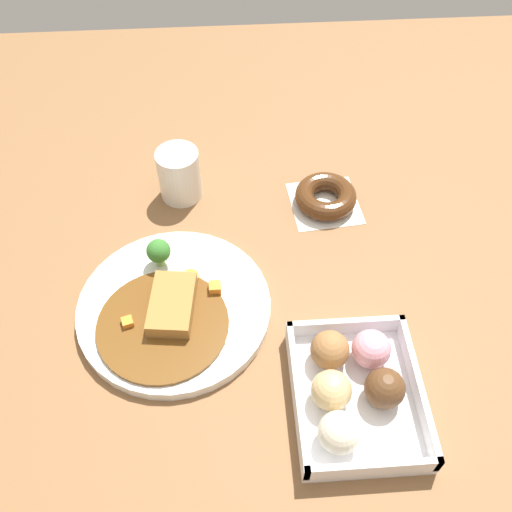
# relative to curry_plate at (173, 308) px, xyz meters

# --- Properties ---
(ground_plane) EXTENTS (1.60, 1.60, 0.00)m
(ground_plane) POSITION_rel_curry_plate_xyz_m (-0.01, 0.17, -0.01)
(ground_plane) COLOR brown
(curry_plate) EXTENTS (0.29, 0.29, 0.07)m
(curry_plate) POSITION_rel_curry_plate_xyz_m (0.00, 0.00, 0.00)
(curry_plate) COLOR white
(curry_plate) RESTS_ON ground_plane
(donut_box) EXTENTS (0.21, 0.17, 0.07)m
(donut_box) POSITION_rel_curry_plate_xyz_m (0.15, 0.24, 0.01)
(donut_box) COLOR white
(donut_box) RESTS_ON ground_plane
(chocolate_ring_donut) EXTENTS (0.13, 0.13, 0.03)m
(chocolate_ring_donut) POSITION_rel_curry_plate_xyz_m (-0.21, 0.26, 0.00)
(chocolate_ring_donut) COLOR white
(chocolate_ring_donut) RESTS_ON ground_plane
(coffee_mug) EXTENTS (0.07, 0.07, 0.09)m
(coffee_mug) POSITION_rel_curry_plate_xyz_m (-0.25, 0.01, 0.03)
(coffee_mug) COLOR silver
(coffee_mug) RESTS_ON ground_plane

